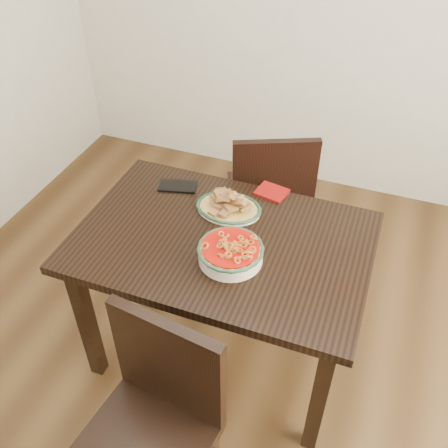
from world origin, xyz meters
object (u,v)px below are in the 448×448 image
(dining_table, at_px, (222,256))
(chair_far, at_px, (270,194))
(smartphone, at_px, (178,186))
(chair_near, at_px, (155,416))
(noodle_bowl, at_px, (231,251))
(fish_plate, at_px, (229,202))

(dining_table, distance_m, chair_far, 0.70)
(dining_table, bearing_deg, smartphone, 140.99)
(dining_table, height_order, smartphone, smartphone)
(chair_near, relative_size, noodle_bowl, 3.43)
(dining_table, bearing_deg, chair_near, -89.49)
(chair_near, relative_size, smartphone, 5.21)
(noodle_bowl, bearing_deg, chair_near, -96.68)
(chair_far, bearing_deg, noodle_bowl, 70.45)
(fish_plate, distance_m, noodle_bowl, 0.30)
(chair_far, relative_size, noodle_bowl, 3.43)
(dining_table, height_order, noodle_bowl, noodle_bowl)
(dining_table, distance_m, chair_near, 0.69)
(fish_plate, bearing_deg, chair_near, -87.01)
(chair_far, distance_m, fish_plate, 0.58)
(dining_table, xyz_separation_m, smartphone, (-0.32, 0.26, 0.10))
(dining_table, bearing_deg, chair_far, 88.83)
(dining_table, distance_m, noodle_bowl, 0.19)
(dining_table, xyz_separation_m, noodle_bowl, (0.07, -0.10, 0.14))
(chair_far, height_order, chair_near, same)
(smartphone, bearing_deg, dining_table, -53.62)
(chair_near, distance_m, smartphone, 1.02)
(chair_far, xyz_separation_m, smartphone, (-0.33, -0.42, 0.26))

